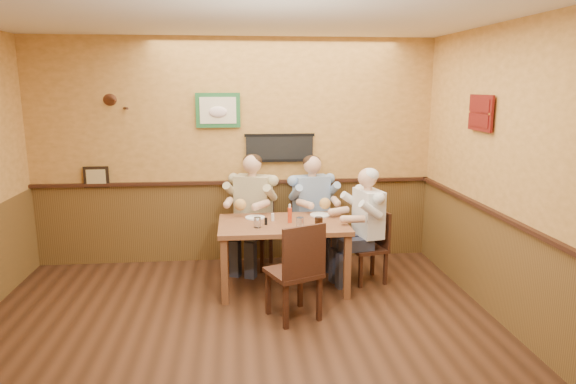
% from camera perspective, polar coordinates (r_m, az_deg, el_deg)
% --- Properties ---
extents(room, '(5.02, 5.03, 2.81)m').
position_cam_1_polar(room, '(4.13, -4.01, 4.28)').
color(room, black).
rests_on(room, ground).
extents(dining_table, '(1.40, 0.90, 0.75)m').
position_cam_1_polar(dining_table, '(5.64, -0.56, -4.30)').
color(dining_table, brown).
rests_on(dining_table, ground).
extents(chair_back_left, '(0.54, 0.54, 0.89)m').
position_cam_1_polar(chair_back_left, '(6.37, -3.82, -4.45)').
color(chair_back_left, '#3A1E12').
rests_on(chair_back_left, ground).
extents(chair_back_right, '(0.48, 0.48, 0.87)m').
position_cam_1_polar(chair_back_right, '(6.49, 2.57, -4.21)').
color(chair_back_right, '#3A1E12').
rests_on(chair_back_right, ground).
extents(chair_right_end, '(0.46, 0.46, 0.83)m').
position_cam_1_polar(chair_right_end, '(5.95, 8.81, -6.02)').
color(chair_right_end, '#3A1E12').
rests_on(chair_right_end, ground).
extents(chair_near_side, '(0.59, 0.59, 0.97)m').
position_cam_1_polar(chair_near_side, '(4.97, 0.60, -8.65)').
color(chair_near_side, '#3A1E12').
rests_on(chair_near_side, ground).
extents(diner_tan_shirt, '(0.76, 0.76, 1.27)m').
position_cam_1_polar(diner_tan_shirt, '(6.32, -3.85, -2.79)').
color(diner_tan_shirt, '#C6B788').
rests_on(diner_tan_shirt, ground).
extents(diner_blue_polo, '(0.69, 0.69, 1.24)m').
position_cam_1_polar(diner_blue_polo, '(6.44, 2.58, -2.63)').
color(diner_blue_polo, '#7D98BC').
rests_on(diner_blue_polo, ground).
extents(diner_white_elder, '(0.65, 0.65, 1.19)m').
position_cam_1_polar(diner_white_elder, '(5.90, 8.86, -4.38)').
color(diner_white_elder, silver).
rests_on(diner_white_elder, ground).
extents(water_glass_left, '(0.09, 0.09, 0.11)m').
position_cam_1_polar(water_glass_left, '(5.41, -3.43, -3.40)').
color(water_glass_left, silver).
rests_on(water_glass_left, dining_table).
extents(water_glass_mid, '(0.11, 0.11, 0.12)m').
position_cam_1_polar(water_glass_mid, '(5.36, 1.34, -3.49)').
color(water_glass_mid, silver).
rests_on(water_glass_mid, dining_table).
extents(cola_tumbler, '(0.10, 0.10, 0.11)m').
position_cam_1_polar(cola_tumbler, '(5.42, 3.44, -3.38)').
color(cola_tumbler, black).
rests_on(cola_tumbler, dining_table).
extents(hot_sauce_bottle, '(0.05, 0.05, 0.19)m').
position_cam_1_polar(hot_sauce_bottle, '(5.59, 0.20, -2.50)').
color(hot_sauce_bottle, red).
rests_on(hot_sauce_bottle, dining_table).
extents(salt_shaker, '(0.04, 0.04, 0.08)m').
position_cam_1_polar(salt_shaker, '(5.68, -1.71, -2.81)').
color(salt_shaker, silver).
rests_on(salt_shaker, dining_table).
extents(pepper_shaker, '(0.04, 0.04, 0.08)m').
position_cam_1_polar(pepper_shaker, '(5.52, -2.47, -3.27)').
color(pepper_shaker, black).
rests_on(pepper_shaker, dining_table).
extents(plate_far_left, '(0.25, 0.25, 0.01)m').
position_cam_1_polar(plate_far_left, '(5.81, -3.69, -2.84)').
color(plate_far_left, white).
rests_on(plate_far_left, dining_table).
extents(plate_far_right, '(0.31, 0.31, 0.02)m').
position_cam_1_polar(plate_far_right, '(5.92, 3.60, -2.55)').
color(plate_far_right, silver).
rests_on(plate_far_right, dining_table).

